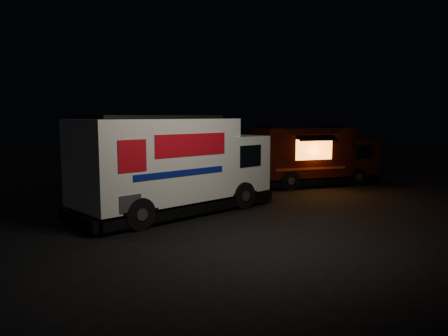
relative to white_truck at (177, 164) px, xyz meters
The scene contains 3 objects.
ground 3.12m from the white_truck, 31.02° to the right, with size 80.00×80.00×0.00m, color black.
white_truck is the anchor object (origin of this frame).
red_truck 8.89m from the white_truck, 15.02° to the left, with size 6.40×2.35×2.98m, color #361009, non-canonical shape.
Camera 1 is at (-8.59, -12.74, 3.45)m, focal length 35.00 mm.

